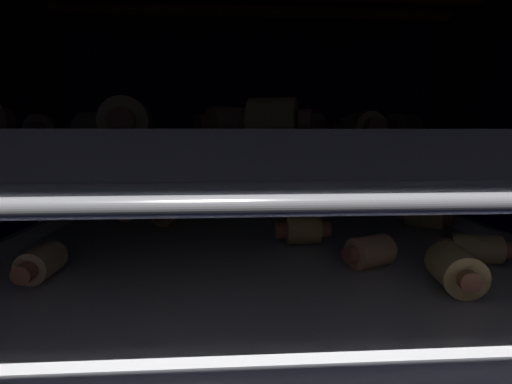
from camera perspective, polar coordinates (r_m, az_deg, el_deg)
name	(u,v)px	position (r cm, az deg, el deg)	size (l,w,h in cm)	color
oven_wall_back	(251,160)	(58.61, -0.83, 5.03)	(58.33, 1.20, 40.85)	#0C1138
oven_rack_lower	(263,264)	(35.44, 1.09, -11.11)	(53.24, 48.35, 0.62)	slate
baking_tray_lower	(263,256)	(35.16, 1.09, -9.82)	(48.36, 38.18, 2.29)	silver
pig_in_blanket_lower_0	(128,209)	(50.83, -19.19, -2.58)	(2.73, 5.89, 2.58)	tan
pig_in_blanket_lower_1	(425,216)	(48.13, 24.71, -3.46)	(5.77, 4.86, 2.74)	tan
pig_in_blanket_lower_2	(475,248)	(37.53, 30.79, -7.52)	(5.90, 3.48, 2.50)	tan
pig_in_blanket_lower_3	(166,213)	(46.87, -13.82, -3.19)	(3.12, 4.87, 2.74)	tan
pig_in_blanket_lower_4	(303,229)	(37.74, 7.23, -5.77)	(5.57, 3.10, 3.02)	tan
pig_in_blanket_lower_5	(42,262)	(33.50, -30.30, -9.40)	(2.60, 5.67, 2.50)	tan
pig_in_blanket_lower_6	(455,269)	(30.57, 28.51, -10.45)	(3.70, 5.40, 3.03)	tan
pig_in_blanket_lower_7	(220,204)	(50.18, -5.58, -1.86)	(3.41, 5.13, 3.25)	tan
pig_in_blanket_lower_8	(370,252)	(32.64, 17.26, -8.81)	(5.04, 3.74, 2.70)	tan
pig_in_blanket_lower_9	(283,210)	(47.17, 4.20, -2.74)	(3.90, 4.82, 2.95)	tan
oven_rack_upper	(263,157)	(33.31, 1.14, 5.39)	(53.32, 48.35, 0.70)	slate
baking_tray_upper	(263,147)	(33.26, 1.15, 6.98)	(48.36, 38.18, 2.00)	#4C4C51
pig_in_blanket_upper_0	(226,125)	(31.02, -4.62, 10.31)	(5.28, 3.92, 2.95)	tan
pig_in_blanket_upper_1	(305,127)	(40.57, 7.53, 9.97)	(4.66, 4.79, 2.92)	tan
pig_in_blanket_upper_3	(100,127)	(37.57, -23.03, 9.26)	(5.65, 3.88, 2.75)	tan
pig_in_blanket_upper_4	(214,126)	(44.51, -6.54, 10.10)	(4.74, 5.14, 3.20)	tan
pig_in_blanket_upper_5	(126,121)	(26.95, -19.46, 10.28)	(3.51, 4.30, 3.22)	tan
pig_in_blanket_upper_6	(276,122)	(25.31, 3.11, 10.84)	(5.02, 3.94, 3.18)	tan
pig_in_blanket_upper_8	(364,127)	(33.10, 16.33, 9.59)	(2.81, 5.47, 2.59)	tan
pig_in_blanket_upper_9	(403,126)	(53.94, 21.82, 9.44)	(5.43, 5.01, 3.39)	tan
pig_in_blanket_upper_10	(42,128)	(41.56, -30.23, 8.54)	(3.40, 5.83, 2.55)	tan
pig_in_blanket_upper_11	(355,129)	(45.31, 15.09, 9.42)	(5.57, 2.86, 2.55)	tan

